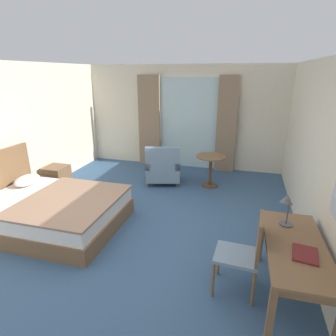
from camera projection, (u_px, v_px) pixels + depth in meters
ground at (130, 238)px, 4.29m from camera, size 5.67×7.72×0.10m
wall_back at (183, 117)px, 7.13m from camera, size 5.27×0.12×2.57m
wall_right at (332, 172)px, 3.20m from camera, size 0.12×7.32×2.57m
balcony_glass_door at (187, 124)px, 7.08m from camera, size 1.54×0.02×2.26m
curtain_panel_left at (149, 122)px, 7.23m from camera, size 0.57×0.10×2.32m
curtain_panel_right at (227, 125)px, 6.72m from camera, size 0.48×0.10×2.32m
bed at (48, 209)px, 4.48m from camera, size 2.20×1.65×1.13m
nightstand at (57, 178)px, 5.93m from camera, size 0.45×0.46×0.49m
writing_desk at (295, 252)px, 2.85m from camera, size 0.62×1.39×0.72m
desk_chair at (245, 251)px, 3.02m from camera, size 0.49×0.44×0.96m
desk_lamp at (287, 203)px, 3.03m from camera, size 0.19×0.24×0.43m
closed_book at (305, 254)px, 2.65m from camera, size 0.26×0.32×0.02m
armchair_by_window at (163, 169)px, 6.17m from camera, size 0.89×0.86×0.90m
round_cafe_table at (211, 164)px, 5.99m from camera, size 0.63×0.63×0.69m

